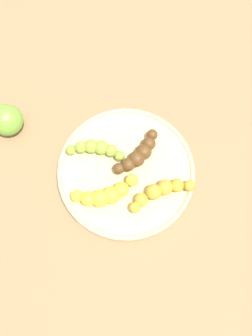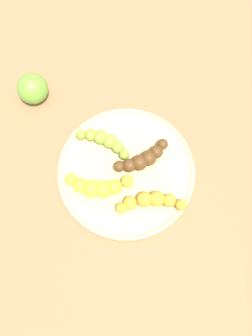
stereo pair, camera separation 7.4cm
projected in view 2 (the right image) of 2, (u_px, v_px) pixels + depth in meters
ground_plane at (126, 173)px, 0.78m from camera, size 2.40×2.40×0.00m
fruit_bowl at (126, 172)px, 0.76m from camera, size 0.29×0.29×0.02m
banana_overripe at (143, 159)px, 0.75m from camera, size 0.12×0.06×0.03m
banana_green at (105, 141)px, 0.76m from camera, size 0.11×0.08×0.03m
banana_yellow at (97, 187)px, 0.73m from camera, size 0.13×0.06×0.04m
banana_spotted at (151, 201)px, 0.72m from camera, size 0.14×0.05×0.03m
apple_green at (33, 89)px, 0.80m from camera, size 0.07×0.07×0.07m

